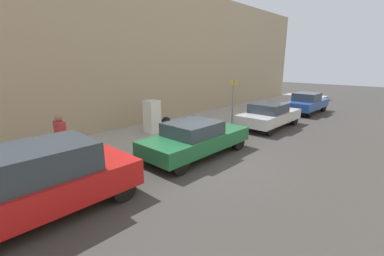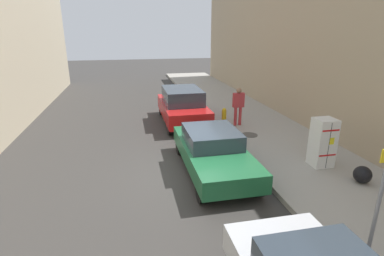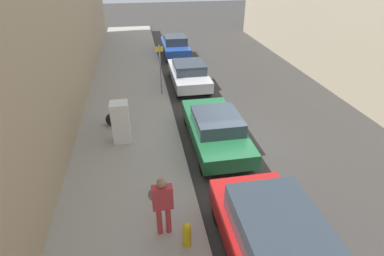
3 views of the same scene
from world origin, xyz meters
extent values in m
plane|color=#383533|center=(0.00, 0.00, 0.00)|extent=(80.00, 80.00, 0.00)
cube|color=#9E998E|center=(-4.12, 0.00, 0.08)|extent=(4.06, 44.00, 0.17)
cube|color=white|center=(-4.31, 0.67, 0.97)|extent=(0.66, 0.62, 1.61)
cube|color=black|center=(-4.31, 0.99, 0.97)|extent=(0.01, 0.01, 1.53)
cube|color=yellow|center=(-4.39, 0.99, 1.13)|extent=(0.16, 0.01, 0.22)
cube|color=red|center=(-4.31, 0.99, 1.49)|extent=(0.59, 0.01, 0.05)
cube|color=red|center=(-4.31, 0.99, 0.65)|extent=(0.59, 0.01, 0.05)
cylinder|color=#47443F|center=(-3.17, -2.62, 0.17)|extent=(0.70, 0.70, 0.02)
cylinder|color=slate|center=(-2.41, 4.88, 1.43)|extent=(0.07, 0.07, 2.52)
cylinder|color=gold|center=(-2.64, -4.56, 0.47)|extent=(0.22, 0.22, 0.61)
sphere|color=gold|center=(-2.64, -4.56, 0.80)|extent=(0.20, 0.20, 0.20)
sphere|color=black|center=(-4.78, 2.00, 0.42)|extent=(0.51, 0.51, 0.51)
cylinder|color=#B73338|center=(-3.27, -4.07, 0.61)|extent=(0.14, 0.14, 0.88)
cylinder|color=#B73338|center=(-3.04, -4.07, 0.61)|extent=(0.14, 0.14, 0.88)
cube|color=#B73338|center=(-3.15, -4.07, 1.38)|extent=(0.51, 0.22, 0.66)
sphere|color=#8C664C|center=(-3.15, -4.07, 1.82)|extent=(0.24, 0.24, 0.24)
cube|color=red|center=(-0.78, -5.52, 0.68)|extent=(1.99, 4.57, 0.70)
cube|color=#2D3842|center=(-0.78, -5.52, 1.38)|extent=(1.75, 2.51, 0.70)
cylinder|color=black|center=(-1.65, -3.82, 0.33)|extent=(0.22, 0.66, 0.66)
cylinder|color=black|center=(0.08, -3.82, 0.33)|extent=(0.22, 0.66, 0.66)
cylinder|color=black|center=(-1.65, -7.23, 0.33)|extent=(0.22, 0.66, 0.66)
cylinder|color=black|center=(0.08, -7.23, 0.33)|extent=(0.22, 0.66, 0.66)
cube|color=#1E6038|center=(-0.78, 0.05, 0.62)|extent=(1.88, 4.62, 0.55)
cube|color=#2D3842|center=(-0.78, -0.18, 1.14)|extent=(1.65, 1.94, 0.50)
cylinder|color=black|center=(-1.59, 1.77, 0.34)|extent=(0.22, 0.68, 0.68)
cylinder|color=black|center=(0.03, 1.77, 0.34)|extent=(0.22, 0.68, 0.68)
cylinder|color=black|center=(-1.59, -1.67, 0.34)|extent=(0.22, 0.68, 0.68)
cylinder|color=black|center=(0.03, -1.67, 0.34)|extent=(0.22, 0.68, 0.68)
cylinder|color=black|center=(-1.58, 4.60, 0.34)|extent=(0.22, 0.68, 0.68)
camera|label=1|loc=(5.59, -7.09, 3.58)|focal=24.00mm
camera|label=2|loc=(1.77, 8.68, 4.48)|focal=28.00mm
camera|label=3|loc=(-3.40, -9.51, 6.47)|focal=28.00mm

